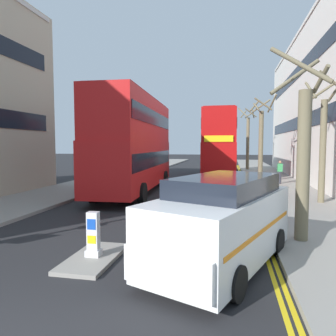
{
  "coord_description": "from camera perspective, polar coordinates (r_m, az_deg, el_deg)",
  "views": [
    {
      "loc": [
        3.29,
        -2.9,
        2.85
      ],
      "look_at": [
        0.5,
        11.0,
        1.8
      ],
      "focal_mm": 33.16,
      "sensor_mm": 36.0,
      "label": 1
    }
  ],
  "objects": [
    {
      "name": "traffic_island",
      "position": [
        8.24,
        -13.49,
        -15.77
      ],
      "size": [
        1.1,
        2.2,
        0.1
      ],
      "primitive_type": "cube",
      "color": "gray",
      "rests_on": "ground"
    },
    {
      "name": "keep_left_bollard",
      "position": [
        8.06,
        -13.56,
        -12.05
      ],
      "size": [
        0.36,
        0.28,
        1.11
      ],
      "color": "silver",
      "rests_on": "traffic_island"
    },
    {
      "name": "sidewalk_left",
      "position": [
        21.47,
        -15.92,
        -3.36
      ],
      "size": [
        4.0,
        80.0,
        0.14
      ],
      "primitive_type": "cube",
      "color": "gray",
      "rests_on": "ground"
    },
    {
      "name": "sidewalk_right",
      "position": [
        19.37,
        20.83,
        -4.29
      ],
      "size": [
        4.0,
        80.0,
        0.14
      ],
      "primitive_type": "cube",
      "color": "gray",
      "rests_on": "ground"
    },
    {
      "name": "street_tree_near",
      "position": [
        16.22,
        26.62,
        4.47
      ],
      "size": [
        1.8,
        1.72,
        5.95
      ],
      "color": "#6B6047",
      "rests_on": "sidewalk_right"
    },
    {
      "name": "double_decker_bus_oncoming",
      "position": [
        27.25,
        9.6,
        4.56
      ],
      "size": [
        2.87,
        10.83,
        5.64
      ],
      "color": "#B20F0F",
      "rests_on": "ground"
    },
    {
      "name": "kerb_line_outer",
      "position": [
        17.17,
        14.97,
        -5.45
      ],
      "size": [
        0.1,
        56.0,
        0.01
      ],
      "primitive_type": "cube",
      "color": "yellow",
      "rests_on": "ground"
    },
    {
      "name": "taxi_minivan",
      "position": [
        7.43,
        9.72,
        -9.72
      ],
      "size": [
        3.53,
        5.16,
        2.12
      ],
      "color": "white",
      "rests_on": "ground"
    },
    {
      "name": "street_tree_far",
      "position": [
        23.46,
        16.73,
        4.87
      ],
      "size": [
        1.83,
        1.66,
        6.24
      ],
      "color": "#6B6047",
      "rests_on": "sidewalk_right"
    },
    {
      "name": "pedestrian_far",
      "position": [
        23.13,
        19.86,
        -0.63
      ],
      "size": [
        0.34,
        0.22,
        1.62
      ],
      "color": "#2D2D38",
      "rests_on": "sidewalk_right"
    },
    {
      "name": "kerb_line_inner",
      "position": [
        17.16,
        14.43,
        -5.44
      ],
      "size": [
        0.1,
        56.0,
        0.01
      ],
      "primitive_type": "cube",
      "color": "yellow",
      "rests_on": "ground"
    },
    {
      "name": "double_decker_bus_away",
      "position": [
        18.46,
        -6.16,
        4.77
      ],
      "size": [
        3.15,
        10.9,
        5.64
      ],
      "color": "red",
      "rests_on": "ground"
    },
    {
      "name": "street_tree_distant",
      "position": [
        9.53,
        23.59,
        1.93
      ],
      "size": [
        1.6,
        1.99,
        5.34
      ],
      "color": "#6B6047",
      "rests_on": "sidewalk_right"
    },
    {
      "name": "street_tree_mid",
      "position": [
        35.61,
        14.44,
        5.07
      ],
      "size": [
        2.03,
        1.98,
        6.84
      ],
      "color": "#6B6047",
      "rests_on": "sidewalk_right"
    }
  ]
}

